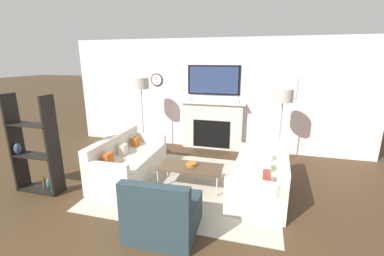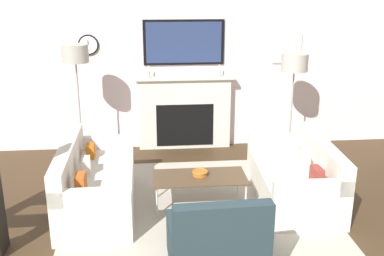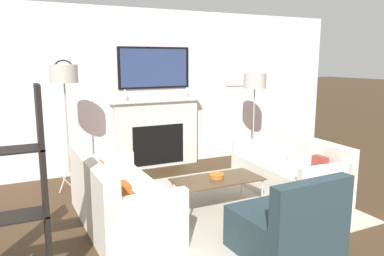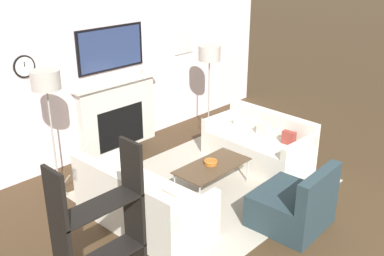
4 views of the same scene
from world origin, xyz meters
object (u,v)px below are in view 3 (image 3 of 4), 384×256
Objects in this scene: armchair at (287,229)px; floor_lamp_right at (255,82)px; coffee_table at (218,181)px; couch_right at (290,173)px; couch_left at (118,200)px; floor_lamp_left at (64,76)px; decorative_bowl at (217,175)px.

floor_lamp_right is (1.54, 2.77, 1.20)m from armchair.
floor_lamp_right reaches higher than armchair.
floor_lamp_right is at bearing 42.92° from coffee_table.
coffee_table is (-1.22, -0.07, 0.08)m from couch_right.
couch_left is 1.09× the size of floor_lamp_right.
couch_right is at bearing -26.07° from floor_lamp_left.
armchair is 0.79× the size of coffee_table.
decorative_bowl is (-1.21, -0.03, 0.14)m from couch_right.
decorative_bowl is at bearing 90.06° from armchair.
decorative_bowl is at bearing -178.71° from couch_right.
couch_left reaches higher than decorative_bowl.
couch_right is at bearing -0.02° from couch_left.
armchair is 0.54× the size of floor_lamp_right.
couch_right is 3.42m from floor_lamp_left.
floor_lamp_right is (3.14, 0.00, -0.16)m from floor_lamp_left.
decorative_bowl reaches higher than coffee_table.
floor_lamp_left is at bearing 138.77° from decorative_bowl.
couch_left reaches higher than couch_right.
floor_lamp_left is (-0.33, 1.38, 1.35)m from couch_left.
floor_lamp_left reaches higher than coffee_table.
couch_left is at bearing 176.92° from coffee_table.
decorative_bowl is at bearing -1.28° from couch_left.
decorative_bowl is (-0.00, 1.36, 0.14)m from armchair.
decorative_bowl is (0.01, 0.04, 0.06)m from coffee_table.
couch_left is 3.35m from floor_lamp_right.
couch_right is at bearing 1.29° from decorative_bowl.
couch_left is at bearing -153.94° from floor_lamp_right.
decorative_bowl is at bearing -41.23° from floor_lamp_left.
floor_lamp_right is (1.55, 1.44, 1.12)m from coffee_table.
floor_lamp_left is at bearing 103.58° from couch_left.
floor_lamp_right is (1.54, 1.40, 1.06)m from decorative_bowl.
couch_left is 9.25× the size of decorative_bowl.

